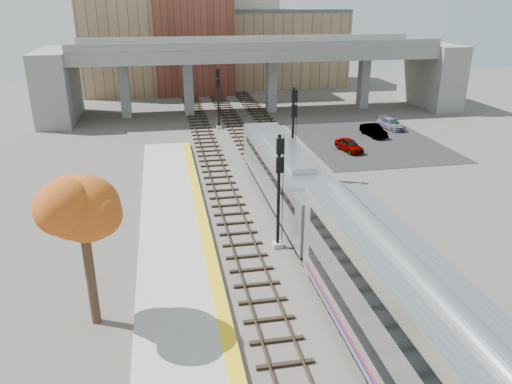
{
  "coord_description": "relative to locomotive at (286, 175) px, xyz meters",
  "views": [
    {
      "loc": [
        -7.55,
        -20.39,
        14.39
      ],
      "look_at": [
        -1.86,
        9.47,
        2.5
      ],
      "focal_mm": 35.0,
      "sensor_mm": 36.0,
      "label": 1
    }
  ],
  "objects": [
    {
      "name": "car_a",
      "position": [
        9.55,
        12.03,
        -1.61
      ],
      "size": [
        2.21,
        3.91,
        1.26
      ],
      "primitive_type": "imported",
      "rotation": [
        0.0,
        0.0,
        0.21
      ],
      "color": "#99999E",
      "rests_on": "parking_lot"
    },
    {
      "name": "parking_lot",
      "position": [
        13.0,
        15.08,
        -2.26
      ],
      "size": [
        14.0,
        18.0,
        0.04
      ],
      "primitive_type": "cube",
      "color": "black",
      "rests_on": "ground"
    },
    {
      "name": "car_b",
      "position": [
        14.26,
        17.0,
        -1.59
      ],
      "size": [
        1.86,
        4.1,
        1.31
      ],
      "primitive_type": "imported",
      "rotation": [
        0.0,
        0.0,
        0.12
      ],
      "color": "#99999E",
      "rests_on": "parking_lot"
    },
    {
      "name": "signal_mast_far",
      "position": [
        -2.1,
        23.63,
        1.2
      ],
      "size": [
        0.6,
        0.64,
        7.03
      ],
      "color": "#9E9E99",
      "rests_on": "ground"
    },
    {
      "name": "locomotive",
      "position": [
        0.0,
        0.0,
        0.0
      ],
      "size": [
        3.02,
        19.05,
        4.1
      ],
      "color": "#A8AAB2",
      "rests_on": "ground"
    },
    {
      "name": "signal_mast_mid",
      "position": [
        2.0,
        5.67,
        1.62
      ],
      "size": [
        0.6,
        0.64,
        7.64
      ],
      "color": "#9E9E99",
      "rests_on": "ground"
    },
    {
      "name": "buildings_far",
      "position": [
        0.26,
        53.65,
        5.6
      ],
      "size": [
        43.0,
        21.0,
        20.6
      ],
      "color": "#9B7B5A",
      "rests_on": "ground"
    },
    {
      "name": "ground",
      "position": [
        -1.0,
        -12.92,
        -2.28
      ],
      "size": [
        160.0,
        160.0,
        0.0
      ],
      "primitive_type": "plane",
      "color": "#47423D",
      "rests_on": "ground"
    },
    {
      "name": "platform",
      "position": [
        -8.25,
        -12.92,
        -2.1
      ],
      "size": [
        4.5,
        60.0,
        0.35
      ],
      "primitive_type": "cube",
      "color": "#9E9E99",
      "rests_on": "ground"
    },
    {
      "name": "tracks",
      "position": [
        -0.07,
        -0.42,
        -2.2
      ],
      "size": [
        10.7,
        95.0,
        0.25
      ],
      "color": "black",
      "rests_on": "ground"
    },
    {
      "name": "signal_mast_near",
      "position": [
        -2.1,
        -6.67,
        1.28
      ],
      "size": [
        0.6,
        0.64,
        7.14
      ],
      "color": "#9E9E99",
      "rests_on": "ground"
    },
    {
      "name": "car_c",
      "position": [
        17.6,
        19.71,
        -1.63
      ],
      "size": [
        2.42,
        4.4,
        1.21
      ],
      "primitive_type": "imported",
      "rotation": [
        0.0,
        0.0,
        0.18
      ],
      "color": "#99999E",
      "rests_on": "parking_lot"
    },
    {
      "name": "overpass",
      "position": [
        3.92,
        32.08,
        3.53
      ],
      "size": [
        54.0,
        12.0,
        9.5
      ],
      "color": "slate",
      "rests_on": "ground"
    },
    {
      "name": "tree",
      "position": [
        -12.28,
        -12.39,
        3.53
      ],
      "size": [
        3.6,
        3.6,
        7.83
      ],
      "color": "#382619",
      "rests_on": "ground"
    },
    {
      "name": "yellow_strip",
      "position": [
        -6.35,
        -12.92,
        -1.92
      ],
      "size": [
        0.7,
        60.0,
        0.01
      ],
      "primitive_type": "cube",
      "color": "yellow",
      "rests_on": "platform"
    }
  ]
}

